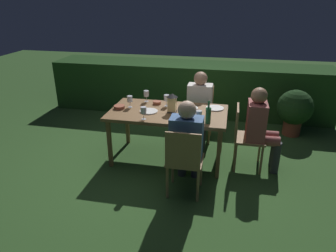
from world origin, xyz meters
TOP-DOWN VIEW (x-y plane):
  - ground_plane at (0.00, 0.00)m, footprint 16.00×16.00m
  - dining_table at (0.00, 0.00)m, footprint 1.62×0.89m
  - chair_side_left_b at (0.36, -0.84)m, footprint 0.42×0.40m
  - person_in_blue at (0.36, -0.64)m, footprint 0.38×0.47m
  - chair_head_far at (1.06, 0.00)m, footprint 0.40×0.42m
  - person_in_rust at (1.25, 0.00)m, footprint 0.48×0.38m
  - chair_side_right_b at (0.36, 0.84)m, footprint 0.42×0.40m
  - person_in_cream at (0.36, 0.64)m, footprint 0.38×0.47m
  - lantern_centerpiece at (0.06, -0.01)m, footprint 0.15×0.15m
  - green_bottle_on_table at (0.58, -0.31)m, footprint 0.07×0.07m
  - wine_glass_a at (-0.57, 0.05)m, footprint 0.08×0.08m
  - wine_glass_b at (0.46, -0.34)m, footprint 0.08×0.08m
  - wine_glass_c at (-0.06, 0.21)m, footprint 0.08×0.08m
  - wine_glass_d at (-0.25, -0.35)m, footprint 0.08×0.08m
  - wine_glass_e at (-0.40, 0.35)m, footprint 0.08×0.08m
  - plate_a at (-0.26, -0.07)m, footprint 0.25×0.25m
  - plate_b at (0.28, 0.17)m, footprint 0.23×0.23m
  - plate_c at (0.19, -0.23)m, footprint 0.23×0.23m
  - plate_d at (0.63, 0.24)m, footprint 0.25×0.25m
  - bowl_olives at (-0.70, -0.03)m, footprint 0.16×0.16m
  - bowl_bread at (-0.22, 0.26)m, footprint 0.12×0.12m
  - hedge_backdrop at (0.00, 2.10)m, footprint 5.46×0.87m
  - potted_plant_by_hedge at (1.90, 1.26)m, footprint 0.59×0.59m

SIDE VIEW (x-z plane):
  - ground_plane at x=0.00m, z-range 0.00..0.00m
  - potted_plant_by_hedge at x=1.90m, z-range 0.07..0.85m
  - hedge_backdrop at x=0.00m, z-range 0.00..0.97m
  - chair_side_left_b at x=0.36m, z-range 0.05..0.92m
  - chair_head_far at x=1.06m, z-range 0.05..0.92m
  - chair_side_right_b at x=0.36m, z-range 0.05..0.92m
  - person_in_blue at x=0.36m, z-range 0.06..1.21m
  - person_in_rust at x=1.25m, z-range 0.06..1.21m
  - person_in_cream at x=0.36m, z-range 0.06..1.21m
  - dining_table at x=0.00m, z-range 0.31..1.05m
  - plate_a at x=-0.26m, z-range 0.74..0.76m
  - plate_b at x=0.28m, z-range 0.74..0.76m
  - plate_c at x=0.19m, z-range 0.74..0.76m
  - plate_d at x=0.63m, z-range 0.74..0.76m
  - bowl_olives at x=-0.70m, z-range 0.74..0.79m
  - bowl_bread at x=-0.22m, z-range 0.74..0.79m
  - green_bottle_on_table at x=0.58m, z-range 0.70..0.99m
  - wine_glass_a at x=-0.57m, z-range 0.77..0.94m
  - wine_glass_b at x=0.46m, z-range 0.77..0.94m
  - wine_glass_c at x=-0.06m, z-range 0.77..0.94m
  - wine_glass_d at x=-0.25m, z-range 0.77..0.94m
  - wine_glass_e at x=-0.40m, z-range 0.77..0.94m
  - lantern_centerpiece at x=0.06m, z-range 0.76..1.02m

